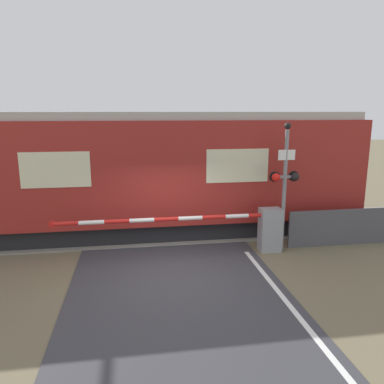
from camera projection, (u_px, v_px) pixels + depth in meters
The scene contains 6 objects.
ground_plane at pixel (173, 272), 9.36m from camera, with size 80.00×80.00×0.00m, color #6B6047.
track_bed at pixel (162, 229), 12.68m from camera, with size 36.00×3.20×0.13m.
train at pixel (66, 174), 11.80m from camera, with size 18.70×3.12×3.93m.
crossing_barrier at pixel (252, 228), 10.58m from camera, with size 6.32×0.44×1.25m.
signal_post at pixel (285, 180), 10.51m from camera, with size 0.87×0.26×3.64m.
roadside_fence at pixel (345, 227), 11.18m from camera, with size 3.58×0.06×1.10m.
Camera 1 is at (-0.88, -8.68, 3.95)m, focal length 35.00 mm.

